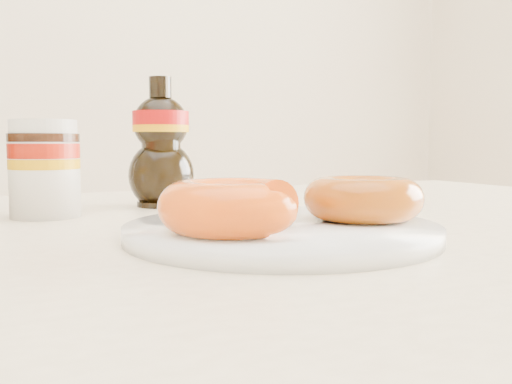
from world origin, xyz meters
name	(u,v)px	position (x,y,z in m)	size (l,w,h in m)	color
dining_table	(179,326)	(0.00, 0.10, 0.67)	(1.40, 0.90, 0.75)	beige
plate	(281,231)	(0.07, 0.04, 0.76)	(0.26, 0.26, 0.01)	white
donut_bitten	(232,206)	(0.02, 0.01, 0.78)	(0.11, 0.11, 0.04)	#F15A0D
donut_whole	(363,198)	(0.15, 0.03, 0.78)	(0.10, 0.10, 0.04)	#953A09
nutella_jar	(44,165)	(-0.10, 0.27, 0.81)	(0.07, 0.07, 0.10)	white
syrup_bottle	(161,142)	(0.04, 0.31, 0.83)	(0.08, 0.07, 0.16)	black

